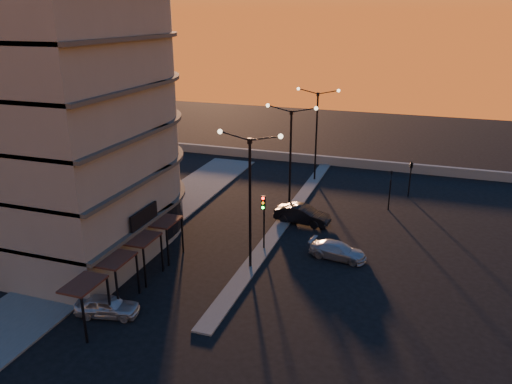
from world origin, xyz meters
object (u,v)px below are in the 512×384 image
object	(u,v)px
car_sedan	(302,215)
traffic_light_main	(264,213)
car_wagon	(338,251)
streetlamp_mid	(290,152)
car_hatchback	(107,306)

from	to	relation	value
car_sedan	traffic_light_main	bearing A→B (deg)	172.70
traffic_light_main	car_sedan	size ratio (longest dim) A/B	0.93
traffic_light_main	car_wagon	distance (m)	5.89
traffic_light_main	car_sedan	xyz separation A→B (m)	(1.50, 5.77, -2.13)
traffic_light_main	streetlamp_mid	bearing A→B (deg)	90.00
car_hatchback	car_sedan	xyz separation A→B (m)	(7.34, 16.70, 0.13)
traffic_light_main	car_wagon	size ratio (longest dim) A/B	1.04
car_wagon	car_sedan	bearing A→B (deg)	43.36
car_sedan	car_wagon	bearing A→B (deg)	-136.40
streetlamp_mid	car_hatchback	bearing A→B (deg)	-107.93
traffic_light_main	car_wagon	bearing A→B (deg)	4.88
car_sedan	car_hatchback	bearing A→B (deg)	163.53
traffic_light_main	car_hatchback	xyz separation A→B (m)	(-5.84, -10.92, -2.27)
streetlamp_mid	traffic_light_main	distance (m)	7.62
car_sedan	car_wagon	distance (m)	6.60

